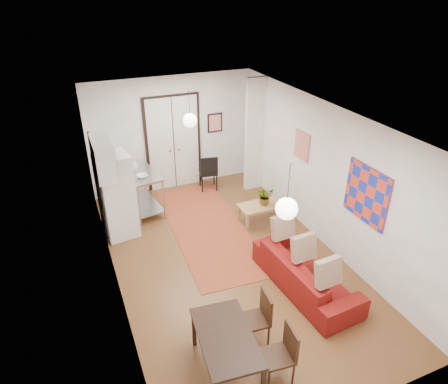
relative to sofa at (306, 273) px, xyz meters
name	(u,v)px	position (x,y,z in m)	size (l,w,h in m)	color
floor	(226,259)	(-0.97, 1.30, -0.33)	(7.00, 7.00, 0.00)	brown
ceiling	(227,117)	(-0.97, 1.30, 2.57)	(4.20, 7.00, 0.02)	silver
wall_back	(172,134)	(-0.97, 4.80, 1.12)	(4.20, 0.02, 2.90)	white
wall_front	(351,335)	(-0.97, -2.20, 1.12)	(4.20, 0.02, 2.90)	white
wall_left	(109,219)	(-3.07, 1.30, 1.12)	(0.02, 7.00, 2.90)	white
wall_right	(323,175)	(1.13, 1.30, 1.12)	(0.02, 7.00, 2.90)	white
double_doors	(173,144)	(-0.97, 4.75, 0.87)	(1.44, 0.06, 2.50)	white
stub_partition	(255,136)	(0.88, 3.85, 1.12)	(0.50, 0.10, 2.90)	white
wall_cabinet	(103,158)	(-2.89, 2.80, 1.57)	(0.35, 1.00, 0.70)	white
painting_popart	(367,194)	(1.11, 0.05, 1.32)	(0.05, 1.00, 1.00)	red
painting_abstract	(302,145)	(1.11, 2.10, 1.47)	(0.05, 0.50, 0.60)	beige
poster_back	(215,123)	(0.18, 4.77, 1.27)	(0.40, 0.03, 0.50)	red
print_left	(91,148)	(-3.04, 3.30, 1.62)	(0.03, 0.44, 0.54)	#976B3F
pendant_back	(190,120)	(-0.97, 3.30, 1.93)	(0.30, 0.30, 0.80)	white
pendant_front	(287,209)	(-0.97, -0.70, 1.93)	(0.30, 0.30, 0.80)	white
kilim_rug	(208,227)	(-0.91, 2.51, -0.32)	(1.54, 4.09, 0.01)	#A64E29
sofa	(306,273)	(0.00, 0.00, 0.00)	(2.23, 0.87, 0.65)	maroon
coffee_table	(260,207)	(0.29, 2.29, 0.04)	(0.97, 0.54, 0.43)	tan
potted_plant	(265,196)	(0.39, 2.29, 0.31)	(0.32, 0.37, 0.42)	#39632C
kitchen_counter	(141,185)	(-2.06, 3.80, 0.35)	(0.84, 1.41, 1.02)	#A7A9AB
bowl	(142,176)	(-2.06, 3.50, 0.72)	(0.24, 0.24, 0.06)	beige
soap_bottle	(135,164)	(-2.11, 4.05, 0.80)	(0.10, 0.10, 0.21)	#5088AE
fridge	(117,196)	(-2.72, 3.01, 0.60)	(0.65, 0.65, 1.85)	white
dining_table	(226,340)	(-1.98, -1.06, 0.30)	(0.85, 1.33, 0.70)	black
dining_chair_near	(251,312)	(-1.38, -0.63, 0.18)	(0.45, 0.61, 0.87)	#321A10
dining_chair_far	(274,347)	(-1.38, -1.33, 0.18)	(0.45, 0.61, 0.87)	#321A10
black_side_chair	(207,168)	(-0.23, 4.35, 0.24)	(0.52, 0.52, 0.96)	black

